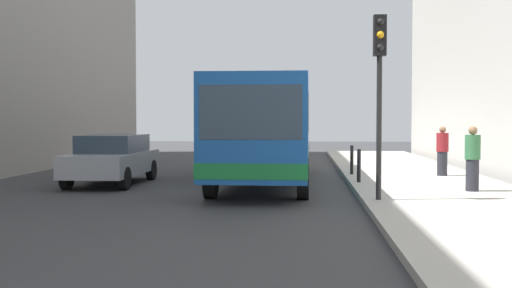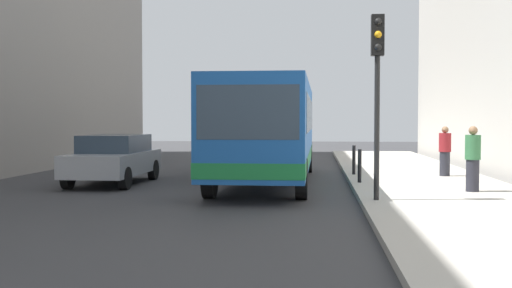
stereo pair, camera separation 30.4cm
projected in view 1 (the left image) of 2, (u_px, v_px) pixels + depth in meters
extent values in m
plane|color=#38383A|center=(232.00, 194.00, 16.23)|extent=(80.00, 80.00, 0.00)
cube|color=#ADA89E|center=(442.00, 193.00, 15.81)|extent=(4.40, 40.00, 0.15)
cube|color=#19519E|center=(267.00, 126.00, 19.01)|extent=(2.59, 11.02, 2.50)
cube|color=#197238|center=(267.00, 157.00, 19.05)|extent=(2.61, 11.04, 0.36)
cube|color=#2D3D4C|center=(250.00, 112.00, 13.54)|extent=(2.26, 0.08, 1.20)
cube|color=#2D3D4C|center=(268.00, 115.00, 19.49)|extent=(2.60, 9.42, 1.00)
cylinder|color=black|center=(303.00, 179.00, 15.08)|extent=(0.29, 1.00, 1.00)
cylinder|color=black|center=(211.00, 178.00, 15.27)|extent=(0.29, 1.00, 1.00)
cylinder|color=black|center=(305.00, 159.00, 22.84)|extent=(0.29, 1.00, 1.00)
cylinder|color=black|center=(244.00, 159.00, 23.04)|extent=(0.29, 1.00, 1.00)
cube|color=#A5A8AD|center=(112.00, 163.00, 18.66)|extent=(1.81, 4.40, 0.64)
cube|color=#2D3D4C|center=(113.00, 144.00, 18.79)|extent=(1.60, 2.47, 0.52)
cylinder|color=black|center=(124.00, 178.00, 17.11)|extent=(0.22, 0.64, 0.64)
cylinder|color=black|center=(67.00, 178.00, 17.24)|extent=(0.22, 0.64, 0.64)
cylinder|color=black|center=(151.00, 170.00, 20.10)|extent=(0.22, 0.64, 0.64)
cylinder|color=black|center=(102.00, 169.00, 20.23)|extent=(0.22, 0.64, 0.64)
cylinder|color=black|center=(379.00, 128.00, 13.84)|extent=(0.12, 0.12, 3.20)
cube|color=black|center=(380.00, 36.00, 13.76)|extent=(0.28, 0.24, 0.90)
sphere|color=black|center=(381.00, 22.00, 13.62)|extent=(0.16, 0.16, 0.16)
sphere|color=orange|center=(380.00, 35.00, 13.63)|extent=(0.16, 0.16, 0.16)
sphere|color=black|center=(380.00, 48.00, 13.65)|extent=(0.16, 0.16, 0.16)
cylinder|color=black|center=(359.00, 166.00, 17.75)|extent=(0.11, 0.11, 0.95)
cylinder|color=black|center=(352.00, 160.00, 20.39)|extent=(0.11, 0.11, 0.95)
cylinder|color=#26262D|center=(472.00, 175.00, 15.56)|extent=(0.32, 0.32, 0.80)
cylinder|color=#336B3F|center=(473.00, 147.00, 15.53)|extent=(0.38, 0.38, 0.61)
sphere|color=#8C6647|center=(473.00, 130.00, 15.52)|extent=(0.22, 0.22, 0.22)
cylinder|color=#26262D|center=(442.00, 164.00, 19.87)|extent=(0.32, 0.32, 0.77)
cylinder|color=maroon|center=(442.00, 142.00, 19.84)|extent=(0.38, 0.38, 0.60)
sphere|color=#8C6647|center=(443.00, 130.00, 19.82)|extent=(0.21, 0.21, 0.21)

